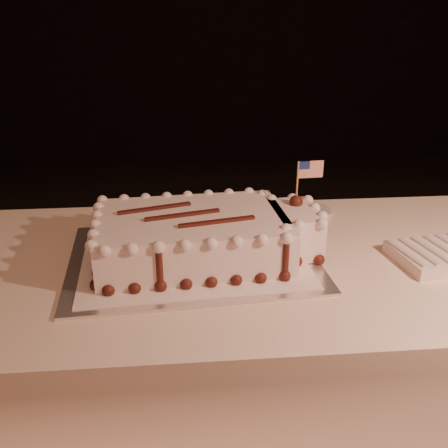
{
  "coord_description": "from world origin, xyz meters",
  "views": [
    {
      "loc": [
        -0.11,
        -0.53,
        1.34
      ],
      "look_at": [
        -0.01,
        0.61,
        0.85
      ],
      "focal_mm": 40.0,
      "sensor_mm": 36.0,
      "label": 1
    }
  ],
  "objects": [
    {
      "name": "doily",
      "position": [
        -0.09,
        0.61,
        0.76
      ],
      "size": [
        0.58,
        0.46,
        0.0
      ],
      "primitive_type": "cube",
      "rotation": [
        0.0,
        0.0,
        0.07
      ],
      "color": "white",
      "rests_on": "cake_board"
    },
    {
      "name": "side_plate",
      "position": [
        0.28,
        0.89,
        0.76
      ],
      "size": [
        0.15,
        0.15,
        0.01
      ],
      "primitive_type": "cylinder",
      "color": "silver",
      "rests_on": "banquet_table"
    },
    {
      "name": "banquet_table",
      "position": [
        0.0,
        0.6,
        0.38
      ],
      "size": [
        2.4,
        0.8,
        0.75
      ],
      "primitive_type": "cube",
      "color": "#FFE0C5",
      "rests_on": "ground"
    },
    {
      "name": "napkin_stack",
      "position": [
        0.54,
        0.54,
        0.77
      ],
      "size": [
        0.26,
        0.21,
        0.04
      ],
      "color": "white",
      "rests_on": "banquet_table"
    },
    {
      "name": "cake_board",
      "position": [
        -0.09,
        0.61,
        0.75
      ],
      "size": [
        0.65,
        0.51,
        0.01
      ],
      "primitive_type": "cube",
      "rotation": [
        0.0,
        0.0,
        0.07
      ],
      "color": "silver",
      "rests_on": "banquet_table"
    },
    {
      "name": "sheet_cake",
      "position": [
        -0.05,
        0.61,
        0.82
      ],
      "size": [
        0.59,
        0.36,
        0.23
      ],
      "color": "white",
      "rests_on": "doily"
    }
  ]
}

